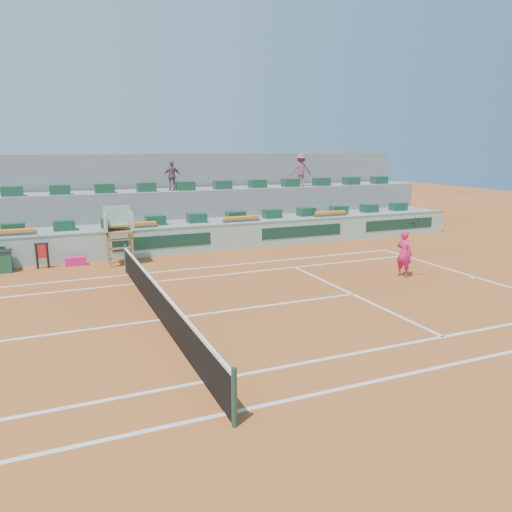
# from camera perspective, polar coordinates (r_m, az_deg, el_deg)

# --- Properties ---
(ground) EXTENTS (90.00, 90.00, 0.00)m
(ground) POSITION_cam_1_polar(r_m,az_deg,el_deg) (14.37, -10.91, -7.20)
(ground) COLOR #95491D
(ground) RESTS_ON ground
(seating_tier_lower) EXTENTS (36.00, 4.00, 1.20)m
(seating_tier_lower) POSITION_cam_1_polar(r_m,az_deg,el_deg) (24.50, -16.36, 2.07)
(seating_tier_lower) COLOR gray
(seating_tier_lower) RESTS_ON ground
(seating_tier_upper) EXTENTS (36.00, 2.40, 2.60)m
(seating_tier_upper) POSITION_cam_1_polar(r_m,az_deg,el_deg) (25.96, -16.89, 4.16)
(seating_tier_upper) COLOR gray
(seating_tier_upper) RESTS_ON ground
(stadium_back_wall) EXTENTS (36.00, 0.40, 4.40)m
(stadium_back_wall) POSITION_cam_1_polar(r_m,az_deg,el_deg) (27.44, -17.39, 6.43)
(stadium_back_wall) COLOR gray
(stadium_back_wall) RESTS_ON ground
(player_bag) EXTENTS (0.80, 0.36, 0.36)m
(player_bag) POSITION_cam_1_polar(r_m,az_deg,el_deg) (21.76, -19.94, -0.55)
(player_bag) COLOR #E51D6F
(player_bag) RESTS_ON ground
(spectator_mid) EXTENTS (0.88, 0.41, 1.47)m
(spectator_mid) POSITION_cam_1_polar(r_m,az_deg,el_deg) (25.77, -9.57, 9.01)
(spectator_mid) COLOR #764F5F
(spectator_mid) RESTS_ON seating_tier_upper
(spectator_right) EXTENTS (1.31, 0.97, 1.81)m
(spectator_right) POSITION_cam_1_polar(r_m,az_deg,el_deg) (28.56, 5.15, 9.77)
(spectator_right) COLOR #92495A
(spectator_right) RESTS_ON seating_tier_upper
(court_lines) EXTENTS (23.89, 11.09, 0.01)m
(court_lines) POSITION_cam_1_polar(r_m,az_deg,el_deg) (14.37, -10.92, -7.19)
(court_lines) COLOR silver
(court_lines) RESTS_ON ground
(tennis_net) EXTENTS (0.10, 11.97, 1.10)m
(tennis_net) POSITION_cam_1_polar(r_m,az_deg,el_deg) (14.21, -11.00, -5.20)
(tennis_net) COLOR black
(tennis_net) RESTS_ON ground
(advertising_hoarding) EXTENTS (36.00, 0.34, 1.26)m
(advertising_hoarding) POSITION_cam_1_polar(r_m,az_deg,el_deg) (22.34, -15.61, 1.25)
(advertising_hoarding) COLOR #95BCAB
(advertising_hoarding) RESTS_ON ground
(umpire_chair) EXTENTS (1.10, 0.90, 2.40)m
(umpire_chair) POSITION_cam_1_polar(r_m,az_deg,el_deg) (21.21, -15.44, 3.18)
(umpire_chair) COLOR olive
(umpire_chair) RESTS_ON ground
(seat_row_lower) EXTENTS (32.90, 0.60, 0.44)m
(seat_row_lower) POSITION_cam_1_polar(r_m,az_deg,el_deg) (23.49, -16.21, 3.68)
(seat_row_lower) COLOR #17472F
(seat_row_lower) RESTS_ON seating_tier_lower
(seat_row_upper) EXTENTS (32.90, 0.60, 0.44)m
(seat_row_upper) POSITION_cam_1_polar(r_m,az_deg,el_deg) (25.21, -16.95, 7.41)
(seat_row_upper) COLOR #17472F
(seat_row_upper) RESTS_ON seating_tier_upper
(flower_planters) EXTENTS (26.80, 0.36, 0.28)m
(flower_planters) POSITION_cam_1_polar(r_m,az_deg,el_deg) (22.58, -19.71, 2.90)
(flower_planters) COLOR #464646
(flower_planters) RESTS_ON seating_tier_lower
(drink_cooler_a) EXTENTS (0.84, 0.73, 0.84)m
(drink_cooler_a) POSITION_cam_1_polar(r_m,az_deg,el_deg) (21.69, -27.18, -0.57)
(drink_cooler_a) COLOR #194B2E
(drink_cooler_a) RESTS_ON ground
(towel_rack) EXTENTS (0.54, 0.09, 1.03)m
(towel_rack) POSITION_cam_1_polar(r_m,az_deg,el_deg) (21.61, -23.25, 0.25)
(towel_rack) COLOR black
(towel_rack) RESTS_ON ground
(tennis_player) EXTENTS (0.58, 0.93, 2.28)m
(tennis_player) POSITION_cam_1_polar(r_m,az_deg,el_deg) (19.39, 16.58, 0.31)
(tennis_player) COLOR #E51D6F
(tennis_player) RESTS_ON ground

